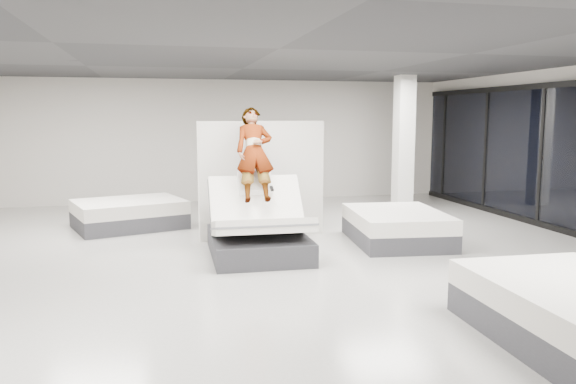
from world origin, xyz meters
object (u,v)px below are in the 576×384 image
at_px(flat_bed_left_far, 129,214).
at_px(flat_bed_right_far, 397,227).
at_px(column, 403,144).
at_px(person, 255,174).
at_px(divider_panel, 262,180).
at_px(remote, 272,188).
at_px(flat_bed_right_near, 576,311).
at_px(hero_bed, 258,231).

bearing_deg(flat_bed_left_far, flat_bed_right_far, -27.40).
bearing_deg(column, person, -141.59).
distance_m(divider_panel, flat_bed_left_far, 3.00).
xyz_separation_m(remote, column, (3.95, 3.65, 0.50)).
bearing_deg(flat_bed_right_far, flat_bed_right_near, -90.98).
xyz_separation_m(hero_bed, remote, (0.22, -0.01, 0.70)).
relative_size(person, flat_bed_left_far, 0.71).
distance_m(hero_bed, flat_bed_right_near, 4.85).
bearing_deg(flat_bed_right_near, hero_bed, 121.18).
bearing_deg(flat_bed_right_near, remote, 118.99).
height_order(flat_bed_right_far, flat_bed_left_far, flat_bed_right_far).
bearing_deg(flat_bed_right_near, person, 119.15).
relative_size(hero_bed, flat_bed_right_far, 0.93).
xyz_separation_m(flat_bed_right_far, flat_bed_right_near, (-0.08, -4.55, 0.02)).
distance_m(flat_bed_left_far, column, 6.50).
bearing_deg(person, flat_bed_left_far, 131.92).
relative_size(hero_bed, flat_bed_left_far, 0.85).
distance_m(remote, flat_bed_left_far, 3.82).
height_order(remote, column, column).
xyz_separation_m(person, flat_bed_right_far, (2.58, 0.06, -1.02)).
relative_size(hero_bed, column, 0.64).
relative_size(person, remote, 12.27).
bearing_deg(hero_bed, person, 88.75).
bearing_deg(column, divider_panel, -149.51).
bearing_deg(divider_panel, hero_bed, -108.38).
xyz_separation_m(person, divider_panel, (0.32, 1.03, -0.23)).
xyz_separation_m(flat_bed_right_far, column, (1.57, 3.24, 1.32)).
height_order(person, divider_panel, divider_panel).
distance_m(flat_bed_right_near, column, 8.07).
relative_size(person, flat_bed_right_far, 0.78).
bearing_deg(remote, hero_bed, 177.53).
distance_m(person, divider_panel, 1.11).
xyz_separation_m(person, flat_bed_left_far, (-2.16, 2.52, -1.03)).
bearing_deg(hero_bed, column, 41.13).
xyz_separation_m(divider_panel, flat_bed_left_far, (-2.48, 1.48, -0.80)).
xyz_separation_m(divider_panel, flat_bed_right_far, (2.27, -0.98, -0.80)).
relative_size(hero_bed, person, 1.19).
xyz_separation_m(hero_bed, person, (0.01, 0.34, 0.91)).
relative_size(flat_bed_right_near, flat_bed_left_far, 0.93).
distance_m(flat_bed_right_near, flat_bed_left_far, 8.42).
relative_size(flat_bed_left_far, column, 0.76).
height_order(divider_panel, flat_bed_right_far, divider_panel).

